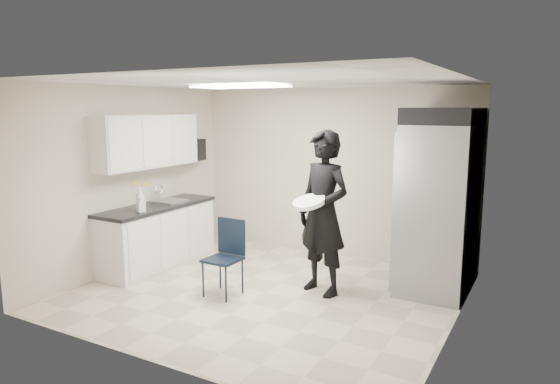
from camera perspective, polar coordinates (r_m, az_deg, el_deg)
The scene contains 21 objects.
floor at distance 6.41m, azimuth -1.69°, elevation -11.42°, with size 4.50×4.50×0.00m, color #C2B299.
ceiling at distance 5.99m, azimuth -1.81°, elevation 12.49°, with size 4.50×4.50×0.00m, color silver.
back_wall at distance 7.83m, azimuth 5.78°, elevation 2.22°, with size 4.50×4.50×0.00m, color beige.
left_wall at distance 7.46m, azimuth -16.76°, elevation 1.50°, with size 4.00×4.00×0.00m, color beige.
right_wall at distance 5.29m, azimuth 19.67°, elevation -1.82°, with size 4.00×4.00×0.00m, color beige.
ceiling_panel at distance 6.65m, azimuth -4.54°, elevation 11.92°, with size 1.20×0.60×0.02m, color white.
lower_counter at distance 7.56m, azimuth -13.76°, elevation -4.99°, with size 0.60×1.90×0.86m, color silver.
countertop at distance 7.46m, azimuth -13.90°, elevation -1.61°, with size 0.64×1.95×0.05m, color black.
sink at distance 7.63m, azimuth -12.51°, elevation -1.42°, with size 0.42×0.40×0.14m, color gray.
faucet at distance 7.74m, azimuth -13.66°, elevation -0.19°, with size 0.02×0.02×0.24m, color silver.
upper_cabinets at distance 7.43m, azimuth -14.90°, elevation 5.62°, with size 0.35×1.80×0.75m, color silver.
towel_dispenser at distance 8.35m, azimuth -9.67°, elevation 4.79°, with size 0.22×0.30×0.35m, color black.
notice_sticker_left at distance 7.54m, azimuth -16.15°, elevation 0.99°, with size 0.00×0.12×0.07m, color yellow.
notice_sticker_right at distance 7.68m, azimuth -15.09°, elevation 0.89°, with size 0.00×0.12×0.07m, color yellow.
commercial_fridge at distance 6.64m, azimuth 17.83°, elevation -1.69°, with size 0.80×1.35×2.10m, color gray.
fridge_compressor at distance 6.53m, azimuth 18.35°, elevation 8.26°, with size 0.80×1.35×0.20m, color black.
folding_chair at distance 6.22m, azimuth -6.58°, elevation -7.69°, with size 0.41×0.41×0.91m, color black.
man_tuxedo at distance 6.16m, azimuth 4.96°, elevation -2.41°, with size 0.75×0.50×2.04m, color black.
bucket_lid at distance 5.95m, azimuth 3.34°, elevation -1.15°, with size 0.40×0.40×0.05m, color white.
soap_bottle_a at distance 7.06m, azimuth -15.68°, elevation -0.77°, with size 0.12×0.12×0.32m, color white.
soap_bottle_b at distance 6.98m, azimuth -15.61°, elevation -1.35°, with size 0.09×0.10×0.21m, color silver.
Camera 1 is at (3.07, -5.13, 2.29)m, focal length 32.00 mm.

